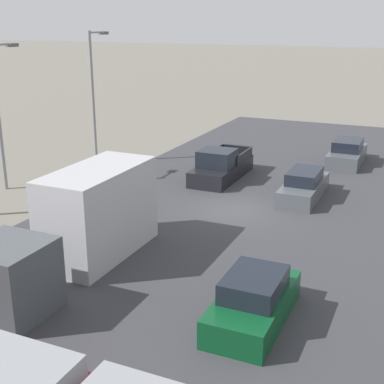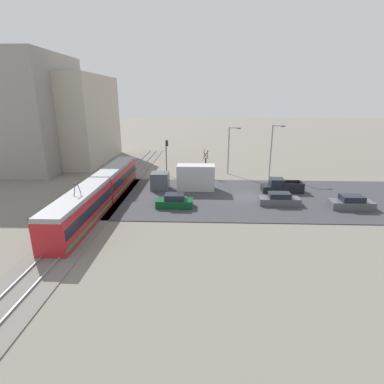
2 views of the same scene
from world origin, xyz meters
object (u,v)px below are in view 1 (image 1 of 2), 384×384
object	(u,v)px
pickup_truck	(221,167)
sedan_car_0	(347,153)
sedan_car_1	(254,301)
street_lamp_near_crossing	(0,106)
street_lamp_mid_block	(94,89)
sedan_car_2	(304,186)
box_truck	(81,225)

from	to	relation	value
pickup_truck	sedan_car_0	world-z (taller)	pickup_truck
pickup_truck	sedan_car_1	distance (m)	15.05
pickup_truck	street_lamp_near_crossing	xyz separation A→B (m)	(9.98, 6.12, 3.67)
sedan_car_0	street_lamp_mid_block	xyz separation A→B (m)	(14.56, 6.02, 3.98)
street_lamp_near_crossing	street_lamp_mid_block	size ratio (longest dim) A/B	0.94
sedan_car_2	street_lamp_mid_block	distance (m)	14.32
sedan_car_2	street_lamp_near_crossing	xyz separation A→B (m)	(15.04, 4.66, 3.76)
sedan_car_0	street_lamp_near_crossing	distance (m)	20.65
sedan_car_0	sedan_car_1	distance (m)	20.07
street_lamp_mid_block	sedan_car_2	bearing A→B (deg)	172.24
sedan_car_1	street_lamp_near_crossing	size ratio (longest dim) A/B	0.55
box_truck	street_lamp_mid_block	bearing A→B (deg)	-58.42
pickup_truck	sedan_car_2	distance (m)	5.27
pickup_truck	street_lamp_near_crossing	world-z (taller)	street_lamp_near_crossing
box_truck	street_lamp_near_crossing	size ratio (longest dim) A/B	1.13
sedan_car_0	sedan_car_1	size ratio (longest dim) A/B	1.12
sedan_car_2	street_lamp_near_crossing	bearing A→B (deg)	-162.79
pickup_truck	sedan_car_0	xyz separation A→B (m)	(-6.00, -6.41, -0.06)
box_truck	sedan_car_1	world-z (taller)	box_truck
pickup_truck	sedan_car_2	size ratio (longest dim) A/B	1.13
sedan_car_0	street_lamp_mid_block	distance (m)	16.25
sedan_car_2	street_lamp_mid_block	world-z (taller)	street_lamp_mid_block
box_truck	sedan_car_0	bearing A→B (deg)	-109.09
sedan_car_2	sedan_car_1	bearing A→B (deg)	-84.07
box_truck	street_lamp_near_crossing	distance (m)	11.75
pickup_truck	sedan_car_1	size ratio (longest dim) A/B	1.27
pickup_truck	box_truck	bearing A→B (deg)	87.38
sedan_car_0	street_lamp_near_crossing	size ratio (longest dim) A/B	0.62
box_truck	pickup_truck	bearing A→B (deg)	-92.62
box_truck	sedan_car_1	bearing A→B (deg)	171.23
street_lamp_near_crossing	sedan_car_0	bearing A→B (deg)	-141.89
box_truck	sedan_car_0	world-z (taller)	box_truck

